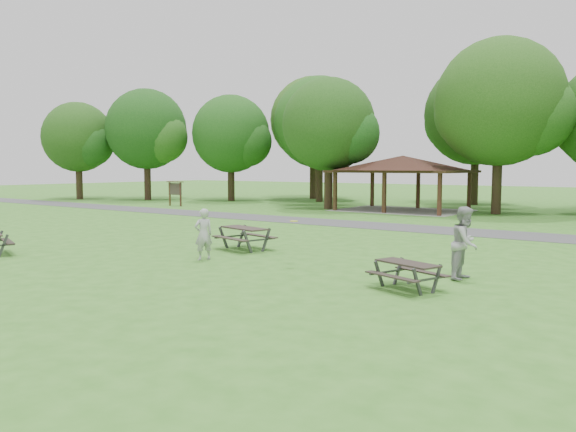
# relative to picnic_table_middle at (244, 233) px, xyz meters

# --- Properties ---
(ground) EXTENTS (160.00, 160.00, 0.00)m
(ground) POSITION_rel_picnic_table_middle_xyz_m (0.76, -3.75, -0.62)
(ground) COLOR #367621
(ground) RESTS_ON ground
(asphalt_path) EXTENTS (120.00, 3.20, 0.02)m
(asphalt_path) POSITION_rel_picnic_table_middle_xyz_m (0.76, 10.25, -0.61)
(asphalt_path) COLOR #454447
(asphalt_path) RESTS_ON ground
(pavilion) EXTENTS (8.60, 7.01, 3.76)m
(pavilion) POSITION_rel_picnic_table_middle_xyz_m (-3.24, 20.25, 2.44)
(pavilion) COLOR #392514
(pavilion) RESTS_ON ground
(notice_board) EXTENTS (1.60, 0.30, 1.88)m
(notice_board) POSITION_rel_picnic_table_middle_xyz_m (-19.24, 14.25, 0.69)
(notice_board) COLOR #3B2515
(notice_board) RESTS_ON ground
(tree_row_a) EXTENTS (7.56, 7.20, 9.97)m
(tree_row_a) POSITION_rel_picnic_table_middle_xyz_m (-27.15, 18.27, 5.53)
(tree_row_a) COLOR black
(tree_row_a) RESTS_ON ground
(tree_row_b) EXTENTS (7.14, 6.80, 9.28)m
(tree_row_b) POSITION_rel_picnic_table_middle_xyz_m (-20.15, 21.77, 5.05)
(tree_row_b) COLOR black
(tree_row_b) RESTS_ON ground
(tree_row_c) EXTENTS (8.19, 7.80, 10.67)m
(tree_row_c) POSITION_rel_picnic_table_middle_xyz_m (-13.14, 25.27, 5.92)
(tree_row_c) COLOR black
(tree_row_c) RESTS_ON ground
(tree_row_d) EXTENTS (6.93, 6.60, 9.27)m
(tree_row_d) POSITION_rel_picnic_table_middle_xyz_m (-8.15, 18.77, 5.15)
(tree_row_d) COLOR #302115
(tree_row_d) RESTS_ON ground
(tree_row_e) EXTENTS (8.40, 8.00, 11.02)m
(tree_row_e) POSITION_rel_picnic_table_middle_xyz_m (2.86, 21.27, 6.16)
(tree_row_e) COLOR black
(tree_row_e) RESTS_ON ground
(tree_deep_a) EXTENTS (8.40, 8.00, 11.38)m
(tree_deep_a) POSITION_rel_picnic_table_middle_xyz_m (-16.14, 28.77, 6.51)
(tree_deep_a) COLOR #301F15
(tree_deep_a) RESTS_ON ground
(tree_deep_b) EXTENTS (8.40, 8.00, 11.13)m
(tree_deep_b) POSITION_rel_picnic_table_middle_xyz_m (-1.14, 29.27, 6.27)
(tree_deep_b) COLOR black
(tree_deep_b) RESTS_ON ground
(tree_flank_left) EXTENTS (6.72, 6.40, 8.93)m
(tree_flank_left) POSITION_rel_picnic_table_middle_xyz_m (-33.16, 15.27, 4.91)
(tree_flank_left) COLOR #2E2014
(tree_flank_left) RESTS_ON ground
(picnic_table_middle) EXTENTS (2.25, 1.97, 0.84)m
(picnic_table_middle) POSITION_rel_picnic_table_middle_xyz_m (0.00, 0.00, 0.00)
(picnic_table_middle) COLOR #2E2521
(picnic_table_middle) RESTS_ON ground
(picnic_table_far) EXTENTS (1.94, 1.74, 0.70)m
(picnic_table_far) POSITION_rel_picnic_table_middle_xyz_m (7.51, -2.68, -0.11)
(picnic_table_far) COLOR black
(picnic_table_far) RESTS_ON ground
(frisbee_in_flight) EXTENTS (0.31, 0.31, 0.02)m
(frisbee_in_flight) POSITION_rel_picnic_table_middle_xyz_m (3.43, -1.73, 0.75)
(frisbee_in_flight) COLOR yellow
(frisbee_in_flight) RESTS_ON ground
(frisbee_thrower) EXTENTS (0.61, 0.71, 1.66)m
(frisbee_thrower) POSITION_rel_picnic_table_middle_xyz_m (0.40, -2.46, 0.21)
(frisbee_thrower) COLOR #ABABAE
(frisbee_thrower) RESTS_ON ground
(frisbee_catcher) EXTENTS (0.75, 0.95, 1.94)m
(frisbee_catcher) POSITION_rel_picnic_table_middle_xyz_m (8.20, -0.58, 0.35)
(frisbee_catcher) COLOR #A4A3A6
(frisbee_catcher) RESTS_ON ground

